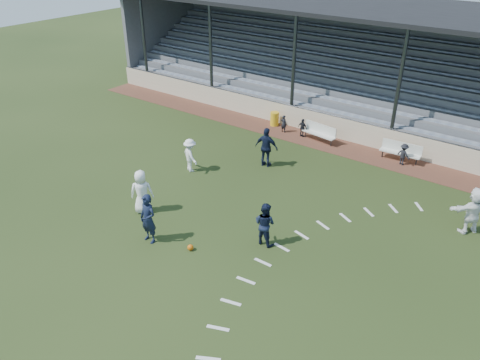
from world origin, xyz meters
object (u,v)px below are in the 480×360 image
at_px(bench_left, 320,131).
at_px(player_white_lead, 142,192).
at_px(trash_bin, 275,119).
at_px(player_navy_lead, 148,219).
at_px(football, 190,247).
at_px(bench_right, 401,150).

relative_size(bench_left, player_white_lead, 1.08).
height_order(bench_left, player_white_lead, player_white_lead).
bearing_deg(trash_bin, player_navy_lead, -79.07).
bearing_deg(player_navy_lead, football, 18.37).
xyz_separation_m(bench_right, player_navy_lead, (-5.21, -12.28, 0.40)).
bearing_deg(player_navy_lead, trash_bin, 103.15).
xyz_separation_m(bench_left, player_navy_lead, (-0.80, -12.00, 0.40)).
xyz_separation_m(football, player_white_lead, (-3.32, 0.82, 0.83)).
distance_m(trash_bin, football, 12.64).
distance_m(bench_left, bench_right, 4.42).
bearing_deg(bench_right, player_white_lead, -125.27).
bearing_deg(bench_right, bench_left, -179.46).
xyz_separation_m(trash_bin, player_white_lead, (0.70, -11.16, 0.52)).
bearing_deg(player_white_lead, trash_bin, -126.03).
relative_size(football, player_white_lead, 0.12).
relative_size(bench_left, football, 8.93).
height_order(bench_left, football, bench_left).
height_order(bench_right, player_navy_lead, player_navy_lead).
bearing_deg(trash_bin, bench_right, -1.21).
distance_m(bench_right, trash_bin, 7.62).
xyz_separation_m(bench_left, trash_bin, (-3.20, 0.44, -0.16)).
height_order(football, player_navy_lead, player_navy_lead).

